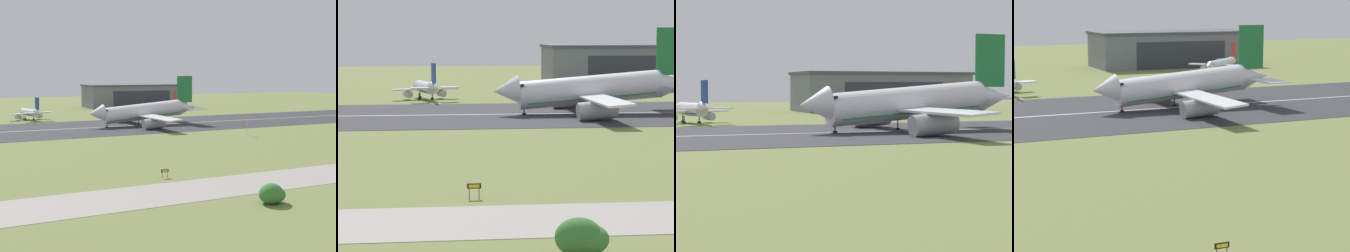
{
  "view_description": "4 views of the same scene",
  "coord_description": "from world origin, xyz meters",
  "views": [
    {
      "loc": [
        -60.65,
        -44.15,
        18.83
      ],
      "look_at": [
        3.6,
        87.82,
        2.71
      ],
      "focal_mm": 50.0,
      "sensor_mm": 36.0,
      "label": 1
    },
    {
      "loc": [
        -30.41,
        -50.06,
        17.41
      ],
      "look_at": [
        -16.55,
        70.18,
        3.06
      ],
      "focal_mm": 85.0,
      "sensor_mm": 36.0,
      "label": 2
    },
    {
      "loc": [
        -44.78,
        6.12,
        8.2
      ],
      "look_at": [
        -16.12,
        86.28,
        3.11
      ],
      "focal_mm": 70.0,
      "sensor_mm": 36.0,
      "label": 3
    },
    {
      "loc": [
        -49.65,
        -19.21,
        23.03
      ],
      "look_at": [
        -12.35,
        69.83,
        5.07
      ],
      "focal_mm": 70.0,
      "sensor_mm": 36.0,
      "label": 4
    }
  ],
  "objects": [
    {
      "name": "runway_centreline",
      "position": [
        0.0,
        116.6,
        0.07
      ],
      "size": [
        324.41,
        0.7,
        0.01
      ],
      "primitive_type": "cube",
      "color": "silver",
      "rests_on": "runway_strip"
    },
    {
      "name": "airplane_landing",
      "position": [
        6.99,
        115.39,
        4.99
      ],
      "size": [
        43.71,
        53.87,
        18.43
      ],
      "color": "silver",
      "rests_on": "ground_plane"
    },
    {
      "name": "airplane_parked_centre",
      "position": [
        -27.57,
        155.93,
        3.07
      ],
      "size": [
        17.31,
        20.07,
        9.69
      ],
      "color": "silver",
      "rests_on": "ground_plane"
    },
    {
      "name": "airplane_parked_west",
      "position": [
        49.27,
        181.55,
        3.13
      ],
      "size": [
        23.97,
        23.15,
        9.87
      ],
      "color": "silver",
      "rests_on": "ground_plane"
    },
    {
      "name": "hangar_building",
      "position": [
        42.43,
        212.46,
        6.61
      ],
      "size": [
        58.71,
        24.47,
        13.19
      ],
      "color": "slate",
      "rests_on": "ground_plane"
    },
    {
      "name": "runway_strip",
      "position": [
        0.0,
        116.6,
        0.03
      ],
      "size": [
        360.45,
        50.85,
        0.06
      ],
      "primitive_type": "cube",
      "color": "#333338",
      "rests_on": "ground_plane"
    }
  ]
}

